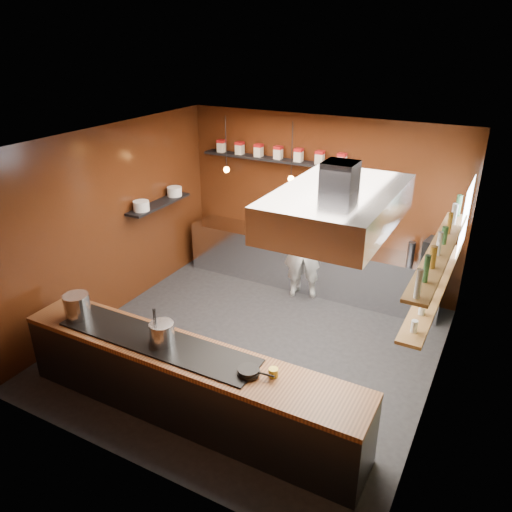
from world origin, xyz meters
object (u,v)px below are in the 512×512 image
Objects in this scene: extractor_hood at (338,207)px; stockpot_large at (77,306)px; stockpot_small at (162,333)px; chef at (304,246)px; espresso_machine at (437,252)px.

stockpot_large is (-2.90, -1.24, -1.41)m from extractor_hood.
chef reaches higher than stockpot_small.
stockpot_small is at bearing -142.86° from extractor_hood.
stockpot_large is at bearing -123.46° from espresso_machine.
stockpot_small is at bearing 1.53° from stockpot_large.
extractor_hood is 2.46m from stockpot_small.
stockpot_large is 0.17× the size of chef.
extractor_hood is at bearing 37.14° from stockpot_small.
extractor_hood reaches higher than stockpot_large.
espresso_machine reaches higher than stockpot_large.
extractor_hood is 2.99m from chef.
espresso_machine is at bearing 171.47° from chef.
chef is (-1.28, 2.20, -1.57)m from extractor_hood.
extractor_hood reaches higher than stockpot_small.
stockpot_large is 1.12× the size of stockpot_small.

